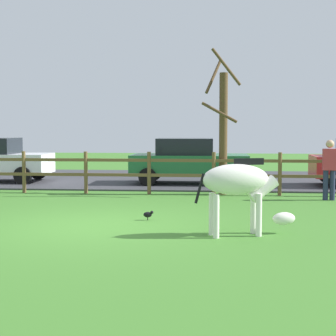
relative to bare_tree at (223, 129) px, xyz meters
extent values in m
plane|color=#3D7528|center=(-2.64, -5.12, -1.94)|extent=(60.00, 60.00, 0.00)
cube|color=#38383D|center=(-2.64, 4.18, -1.92)|extent=(28.00, 7.40, 0.05)
cylinder|color=brown|center=(-5.99, -0.12, -1.31)|extent=(0.11, 0.11, 1.26)
cylinder|color=brown|center=(-4.08, -0.12, -1.31)|extent=(0.11, 0.11, 1.26)
cylinder|color=brown|center=(-2.17, -0.12, -1.31)|extent=(0.11, 0.11, 1.26)
cylinder|color=brown|center=(-0.26, -0.12, -1.31)|extent=(0.11, 0.11, 1.26)
cylinder|color=brown|center=(1.65, -0.12, -1.31)|extent=(0.11, 0.11, 1.26)
cube|color=brown|center=(-3.12, -0.12, -1.38)|extent=(21.02, 0.06, 0.09)
cube|color=brown|center=(-3.12, -0.12, -0.94)|extent=(21.02, 0.06, 0.09)
cylinder|color=#513A23|center=(0.01, 0.03, -0.16)|extent=(0.24, 0.24, 3.57)
cylinder|color=#513A23|center=(-0.11, -0.46, 0.46)|extent=(1.04, 0.34, 0.62)
cylinder|color=#513A23|center=(-0.28, 0.23, 1.53)|extent=(0.51, 0.70, 1.05)
cylinder|color=#513A23|center=(0.07, -0.37, 1.74)|extent=(0.87, 0.22, 1.07)
ellipsoid|color=white|center=(0.13, -5.84, -0.91)|extent=(1.32, 0.81, 0.56)
cylinder|color=white|center=(0.48, -5.59, -1.55)|extent=(0.11, 0.11, 0.78)
cylinder|color=white|center=(0.55, -5.86, -1.55)|extent=(0.11, 0.11, 0.78)
cylinder|color=white|center=(-0.29, -5.82, -1.55)|extent=(0.11, 0.11, 0.78)
cylinder|color=white|center=(-0.21, -6.09, -1.55)|extent=(0.11, 0.11, 0.78)
cylinder|color=white|center=(0.64, -5.69, -1.10)|extent=(0.63, 0.39, 0.51)
ellipsoid|color=white|center=(1.04, -5.58, -1.66)|extent=(0.48, 0.31, 0.24)
cube|color=black|center=(0.37, -5.77, -0.59)|extent=(0.55, 0.19, 0.12)
cylinder|color=black|center=(-0.51, -6.03, -1.06)|extent=(0.20, 0.10, 0.54)
cylinder|color=black|center=(-1.66, -4.41, -1.91)|extent=(0.01, 0.01, 0.06)
cylinder|color=black|center=(-1.66, -4.45, -1.91)|extent=(0.01, 0.01, 0.06)
ellipsoid|color=black|center=(-1.66, -4.43, -1.82)|extent=(0.18, 0.10, 0.12)
sphere|color=black|center=(-1.57, -4.43, -1.77)|extent=(0.07, 0.07, 0.07)
cube|color=#236B38|center=(-1.09, 2.47, -1.24)|extent=(4.01, 1.72, 0.70)
cube|color=black|center=(-1.24, 2.47, -0.61)|extent=(1.91, 1.58, 0.56)
cylinder|color=black|center=(0.25, 3.32, -1.59)|extent=(0.60, 0.18, 0.60)
cylinder|color=black|center=(0.26, 1.62, -1.59)|extent=(0.60, 0.18, 0.60)
cylinder|color=black|center=(-2.45, 3.31, -1.59)|extent=(0.60, 0.18, 0.60)
cylinder|color=black|center=(-2.44, 1.61, -1.59)|extent=(0.60, 0.18, 0.60)
cylinder|color=black|center=(-6.78, 3.40, -1.59)|extent=(0.60, 0.20, 0.60)
cylinder|color=black|center=(-6.73, 1.70, -1.59)|extent=(0.60, 0.20, 0.60)
cylinder|color=black|center=(3.67, 2.99, -1.59)|extent=(0.60, 0.19, 0.60)
cylinder|color=#232847|center=(2.78, -0.95, -1.53)|extent=(0.14, 0.14, 0.82)
cylinder|color=#232847|center=(2.96, -0.96, -1.53)|extent=(0.14, 0.14, 0.82)
cube|color=#B7333D|center=(2.87, -0.96, -0.83)|extent=(0.37, 0.24, 0.58)
sphere|color=tan|center=(2.87, -0.96, -0.41)|extent=(0.22, 0.22, 0.22)
camera|label=1|loc=(-0.27, -15.14, 0.01)|focal=54.84mm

